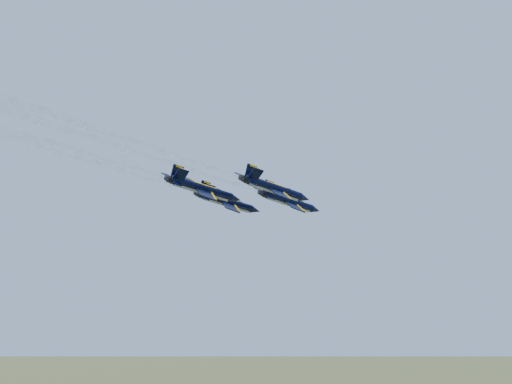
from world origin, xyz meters
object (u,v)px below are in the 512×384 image
Objects in this scene: jet_left at (227,202)px; jet_slot at (203,189)px; jet_right at (275,189)px; jet_lead at (290,201)px.

jet_slot is at bearing -52.49° from jet_left.
jet_slot is (-10.33, -7.76, 0.00)m from jet_right.
jet_lead is 1.00× the size of jet_left.
jet_lead is at bearing 90.83° from jet_slot.
jet_right is (5.28, -11.97, 0.00)m from jet_lead.
jet_lead is 1.00× the size of jet_right.
jet_slot is at bearing -89.17° from jet_lead.
jet_lead is at bearing 51.76° from jet_left.
jet_right and jet_slot have the same top height.
jet_right is 12.92m from jet_slot.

